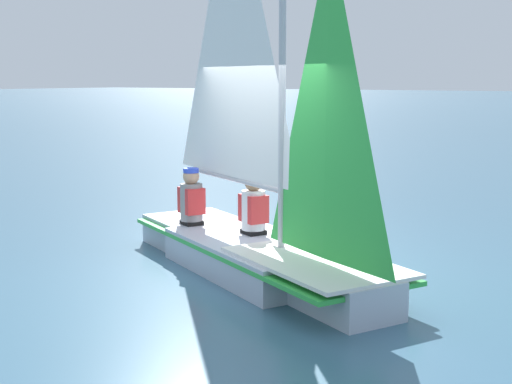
% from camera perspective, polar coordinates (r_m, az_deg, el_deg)
% --- Properties ---
extents(ground_plane, '(260.00, 260.00, 0.00)m').
position_cam_1_polar(ground_plane, '(8.78, 0.00, -6.45)').
color(ground_plane, '#38607A').
extents(sailboat_main, '(3.17, 4.64, 5.06)m').
position_cam_1_polar(sailboat_main, '(8.62, -0.03, -1.53)').
color(sailboat_main, '#B2BCCC').
rests_on(sailboat_main, ground_plane).
extents(sailor_helm, '(0.40, 0.42, 1.16)m').
position_cam_1_polar(sailor_helm, '(9.01, -0.21, -1.99)').
color(sailor_helm, black).
rests_on(sailor_helm, ground_plane).
extents(sailor_crew, '(0.40, 0.42, 1.16)m').
position_cam_1_polar(sailor_crew, '(9.63, -5.18, -1.24)').
color(sailor_crew, black).
rests_on(sailor_crew, ground_plane).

